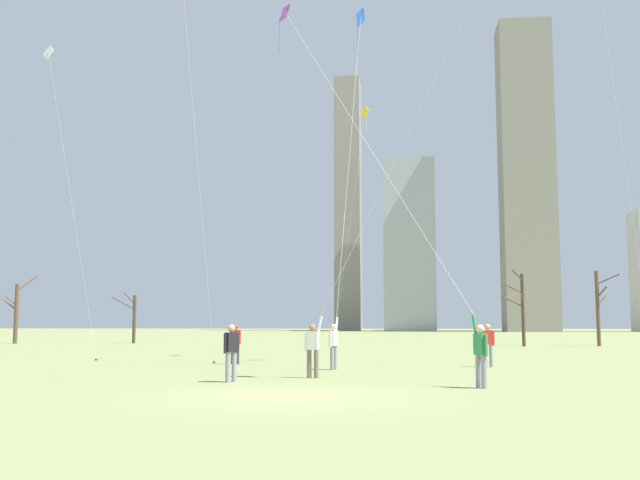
{
  "coord_description": "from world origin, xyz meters",
  "views": [
    {
      "loc": [
        2.73,
        -16.87,
        1.66
      ],
      "look_at": [
        0.0,
        6.0,
        4.24
      ],
      "focal_mm": 41.63,
      "sensor_mm": 36.0,
      "label": 1
    }
  ],
  "objects_px": {
    "kite_flyer_midfield_left_purple": "(434,270)",
    "kite_flyer_foreground_right_red": "(365,237)",
    "bystander_watching_nearby": "(235,342)",
    "bare_tree_center": "(599,306)",
    "bare_tree_far_right_edge": "(522,307)",
    "bystander_far_off_by_trees": "(488,343)",
    "distant_kite_drifting_right_yellow": "(361,146)",
    "bare_tree_leftmost": "(17,311)",
    "bare_tree_right_of_center": "(133,317)",
    "kite_flyer_foreground_left_blue": "(339,276)",
    "bystander_strolling_midfield": "(231,350)",
    "distant_kite_drifting_left_white": "(54,86)"
  },
  "relations": [
    {
      "from": "kite_flyer_midfield_left_purple",
      "to": "kite_flyer_foreground_right_red",
      "type": "bearing_deg",
      "value": 157.56
    },
    {
      "from": "bystander_watching_nearby",
      "to": "bare_tree_center",
      "type": "relative_size",
      "value": 0.3
    },
    {
      "from": "kite_flyer_midfield_left_purple",
      "to": "bare_tree_far_right_edge",
      "type": "bearing_deg",
      "value": 77.54
    },
    {
      "from": "kite_flyer_midfield_left_purple",
      "to": "bystander_far_off_by_trees",
      "type": "bearing_deg",
      "value": 73.41
    },
    {
      "from": "distant_kite_drifting_right_yellow",
      "to": "bare_tree_leftmost",
      "type": "height_order",
      "value": "distant_kite_drifting_right_yellow"
    },
    {
      "from": "bystander_watching_nearby",
      "to": "bare_tree_leftmost",
      "type": "bearing_deg",
      "value": 131.93
    },
    {
      "from": "kite_flyer_foreground_right_red",
      "to": "bare_tree_right_of_center",
      "type": "xyz_separation_m",
      "value": [
        -21.24,
        36.91,
        -2.07
      ]
    },
    {
      "from": "bystander_far_off_by_trees",
      "to": "bare_tree_right_of_center",
      "type": "height_order",
      "value": "bare_tree_right_of_center"
    },
    {
      "from": "bare_tree_far_right_edge",
      "to": "kite_flyer_foreground_left_blue",
      "type": "bearing_deg",
      "value": -111.76
    },
    {
      "from": "bystander_strolling_midfield",
      "to": "distant_kite_drifting_left_white",
      "type": "relative_size",
      "value": 0.11
    },
    {
      "from": "bystander_strolling_midfield",
      "to": "kite_flyer_midfield_left_purple",
      "type": "bearing_deg",
      "value": 6.31
    },
    {
      "from": "distant_kite_drifting_right_yellow",
      "to": "bare_tree_right_of_center",
      "type": "relative_size",
      "value": 3.61
    },
    {
      "from": "bare_tree_center",
      "to": "kite_flyer_foreground_left_blue",
      "type": "bearing_deg",
      "value": -120.16
    },
    {
      "from": "bare_tree_far_right_edge",
      "to": "bare_tree_leftmost",
      "type": "xyz_separation_m",
      "value": [
        -39.72,
        2.66,
        -0.2
      ]
    },
    {
      "from": "bystander_far_off_by_trees",
      "to": "distant_kite_drifting_right_yellow",
      "type": "relative_size",
      "value": 0.11
    },
    {
      "from": "bystander_strolling_midfield",
      "to": "bare_tree_right_of_center",
      "type": "xyz_separation_m",
      "value": [
        -17.53,
        38.38,
        1.24
      ]
    },
    {
      "from": "bare_tree_right_of_center",
      "to": "kite_flyer_foreground_left_blue",
      "type": "bearing_deg",
      "value": -57.45
    },
    {
      "from": "kite_flyer_foreground_left_blue",
      "to": "bare_tree_right_of_center",
      "type": "xyz_separation_m",
      "value": [
        -19.94,
        31.24,
        -1.26
      ]
    },
    {
      "from": "bare_tree_center",
      "to": "bare_tree_leftmost",
      "type": "distance_m",
      "value": 45.35
    },
    {
      "from": "bystander_far_off_by_trees",
      "to": "distant_kite_drifting_right_yellow",
      "type": "height_order",
      "value": "distant_kite_drifting_right_yellow"
    },
    {
      "from": "kite_flyer_midfield_left_purple",
      "to": "distant_kite_drifting_right_yellow",
      "type": "bearing_deg",
      "value": 98.41
    },
    {
      "from": "kite_flyer_foreground_right_red",
      "to": "bare_tree_center",
      "type": "bearing_deg",
      "value": 66.04
    },
    {
      "from": "kite_flyer_foreground_right_red",
      "to": "bystander_strolling_midfield",
      "type": "height_order",
      "value": "kite_flyer_foreground_right_red"
    },
    {
      "from": "bystander_watching_nearby",
      "to": "bare_tree_leftmost",
      "type": "xyz_separation_m",
      "value": [
        -24.67,
        27.46,
        1.72
      ]
    },
    {
      "from": "bare_tree_leftmost",
      "to": "bare_tree_right_of_center",
      "type": "xyz_separation_m",
      "value": [
        9.14,
        1.93,
        -0.48
      ]
    },
    {
      "from": "kite_flyer_midfield_left_purple",
      "to": "bystander_far_off_by_trees",
      "type": "xyz_separation_m",
      "value": [
        2.25,
        7.54,
        -2.26
      ]
    },
    {
      "from": "bystander_strolling_midfield",
      "to": "bare_tree_right_of_center",
      "type": "distance_m",
      "value": 42.21
    },
    {
      "from": "bare_tree_far_right_edge",
      "to": "bare_tree_leftmost",
      "type": "relative_size",
      "value": 0.96
    },
    {
      "from": "bystander_strolling_midfield",
      "to": "bare_tree_center",
      "type": "relative_size",
      "value": 0.3
    },
    {
      "from": "kite_flyer_foreground_right_red",
      "to": "bare_tree_right_of_center",
      "type": "relative_size",
      "value": 4.72
    },
    {
      "from": "kite_flyer_midfield_left_purple",
      "to": "bare_tree_far_right_edge",
      "type": "xyz_separation_m",
      "value": [
        7.33,
        33.16,
        -0.35
      ]
    },
    {
      "from": "distant_kite_drifting_right_yellow",
      "to": "bare_tree_far_right_edge",
      "type": "relative_size",
      "value": 2.81
    },
    {
      "from": "kite_flyer_foreground_left_blue",
      "to": "bare_tree_right_of_center",
      "type": "distance_m",
      "value": 37.08
    },
    {
      "from": "bystander_far_off_by_trees",
      "to": "bare_tree_center",
      "type": "distance_m",
      "value": 29.05
    },
    {
      "from": "kite_flyer_foreground_right_red",
      "to": "bare_tree_right_of_center",
      "type": "bearing_deg",
      "value": 119.91
    },
    {
      "from": "bare_tree_center",
      "to": "distant_kite_drifting_right_yellow",
      "type": "bearing_deg",
      "value": -147.51
    },
    {
      "from": "kite_flyer_foreground_left_blue",
      "to": "bare_tree_leftmost",
      "type": "distance_m",
      "value": 41.3
    },
    {
      "from": "distant_kite_drifting_right_yellow",
      "to": "distant_kite_drifting_left_white",
      "type": "bearing_deg",
      "value": -136.16
    },
    {
      "from": "bare_tree_right_of_center",
      "to": "distant_kite_drifting_right_yellow",
      "type": "bearing_deg",
      "value": -34.95
    },
    {
      "from": "distant_kite_drifting_right_yellow",
      "to": "kite_flyer_foreground_right_red",
      "type": "bearing_deg",
      "value": -86.21
    },
    {
      "from": "bare_tree_far_right_edge",
      "to": "distant_kite_drifting_right_yellow",
      "type": "bearing_deg",
      "value": -139.81
    },
    {
      "from": "kite_flyer_foreground_right_red",
      "to": "bystander_watching_nearby",
      "type": "height_order",
      "value": "kite_flyer_foreground_right_red"
    },
    {
      "from": "bystander_far_off_by_trees",
      "to": "bare_tree_right_of_center",
      "type": "xyz_separation_m",
      "value": [
        -25.49,
        30.2,
        1.24
      ]
    },
    {
      "from": "distant_kite_drifting_right_yellow",
      "to": "bare_tree_right_of_center",
      "type": "bearing_deg",
      "value": 145.05
    },
    {
      "from": "distant_kite_drifting_right_yellow",
      "to": "bare_tree_leftmost",
      "type": "xyz_separation_m",
      "value": [
        -28.85,
        11.84,
        -9.99
      ]
    },
    {
      "from": "kite_flyer_foreground_left_blue",
      "to": "bystander_strolling_midfield",
      "type": "xyz_separation_m",
      "value": [
        -2.41,
        -7.14,
        -2.51
      ]
    },
    {
      "from": "distant_kite_drifting_left_white",
      "to": "bare_tree_center",
      "type": "xyz_separation_m",
      "value": [
        30.16,
        23.63,
        -9.86
      ]
    },
    {
      "from": "distant_kite_drifting_left_white",
      "to": "bare_tree_center",
      "type": "relative_size",
      "value": 2.74
    },
    {
      "from": "bystander_strolling_midfield",
      "to": "bystander_watching_nearby",
      "type": "xyz_separation_m",
      "value": [
        -2.01,
        8.99,
        0.0
      ]
    },
    {
      "from": "bare_tree_center",
      "to": "bystander_watching_nearby",
      "type": "bearing_deg",
      "value": -128.35
    }
  ]
}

